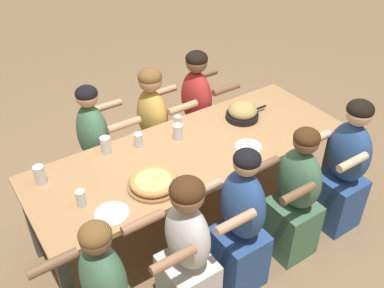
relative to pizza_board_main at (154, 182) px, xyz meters
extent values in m
plane|color=#896B4C|center=(0.45, 0.20, -0.81)|extent=(18.00, 18.00, 0.00)
cube|color=tan|center=(0.45, 0.20, -0.05)|extent=(2.49, 0.88, 0.04)
cube|color=#4C4C51|center=(1.63, -0.18, -0.44)|extent=(0.07, 0.07, 0.73)
cube|color=#4C4C51|center=(-0.74, 0.58, -0.44)|extent=(0.07, 0.07, 0.73)
cube|color=#4C4C51|center=(1.63, 0.58, -0.44)|extent=(0.07, 0.07, 0.73)
cylinder|color=#996B42|center=(0.00, 0.00, -0.03)|extent=(0.36, 0.36, 0.02)
torus|color=tan|center=(0.00, 0.00, 0.01)|extent=(0.33, 0.33, 0.04)
cylinder|color=#E5C675|center=(0.00, 0.00, 0.00)|extent=(0.27, 0.27, 0.04)
cylinder|color=#E5C166|center=(-0.03, -0.06, 0.03)|extent=(0.02, 0.02, 0.01)
cylinder|color=#E5C166|center=(0.03, -0.03, 0.03)|extent=(0.02, 0.02, 0.01)
cylinder|color=#E5C166|center=(0.08, 0.02, 0.03)|extent=(0.02, 0.02, 0.01)
cylinder|color=#E5C166|center=(-0.10, 0.02, 0.03)|extent=(0.02, 0.02, 0.01)
cylinder|color=#E5C166|center=(0.03, 0.00, 0.03)|extent=(0.02, 0.02, 0.01)
cylinder|color=#E5C166|center=(-0.07, -0.08, 0.03)|extent=(0.02, 0.02, 0.01)
cylinder|color=black|center=(1.04, 0.33, -0.01)|extent=(0.27, 0.27, 0.05)
cylinder|color=black|center=(1.24, 0.33, 0.00)|extent=(0.12, 0.02, 0.02)
ellipsoid|color=tan|center=(1.04, 0.33, 0.05)|extent=(0.24, 0.24, 0.13)
cylinder|color=white|center=(-0.35, -0.09, -0.03)|extent=(0.22, 0.22, 0.01)
cube|color=#B7B7BC|center=(-0.35, -0.09, -0.02)|extent=(0.08, 0.14, 0.01)
cylinder|color=white|center=(0.82, -0.02, -0.03)|extent=(0.21, 0.21, 0.01)
cube|color=#B7B7BC|center=(0.82, -0.02, -0.02)|extent=(0.09, 0.12, 0.01)
cylinder|color=silver|center=(0.51, 0.49, 0.03)|extent=(0.06, 0.06, 0.12)
cylinder|color=silver|center=(0.51, 0.49, 0.00)|extent=(0.05, 0.05, 0.07)
cylinder|color=silver|center=(0.14, 0.47, 0.02)|extent=(0.07, 0.07, 0.11)
cylinder|color=black|center=(0.14, 0.47, 0.01)|extent=(0.06, 0.06, 0.09)
cylinder|color=silver|center=(-0.47, 0.10, 0.02)|extent=(0.06, 0.06, 0.12)
cylinder|color=black|center=(-0.47, 0.10, 0.01)|extent=(0.05, 0.05, 0.08)
cylinder|color=silver|center=(-0.10, 0.53, 0.03)|extent=(0.08, 0.08, 0.13)
cylinder|color=black|center=(-0.10, 0.53, 0.01)|extent=(0.07, 0.07, 0.09)
cylinder|color=silver|center=(-0.62, 0.46, 0.04)|extent=(0.07, 0.07, 0.14)
cylinder|color=black|center=(-0.62, 0.46, 0.01)|extent=(0.07, 0.07, 0.08)
cylinder|color=silver|center=(0.44, 0.38, 0.03)|extent=(0.08, 0.08, 0.12)
cylinder|color=black|center=(0.44, 0.38, 0.01)|extent=(0.07, 0.07, 0.09)
cube|color=#477556|center=(-0.07, 0.86, -0.57)|extent=(0.32, 0.34, 0.48)
ellipsoid|color=#477556|center=(-0.07, 0.86, -0.07)|extent=(0.24, 0.36, 0.52)
sphere|color=tan|center=(-0.07, 0.86, 0.28)|extent=(0.17, 0.17, 0.17)
ellipsoid|color=black|center=(-0.07, 0.86, 0.31)|extent=(0.17, 0.17, 0.12)
cylinder|color=tan|center=(0.13, 1.04, 0.04)|extent=(0.28, 0.06, 0.06)
cylinder|color=tan|center=(0.13, 0.69, 0.04)|extent=(0.28, 0.06, 0.06)
cube|color=#B22D2D|center=(0.95, 0.86, -0.57)|extent=(0.32, 0.34, 0.48)
ellipsoid|color=#B22D2D|center=(0.95, 0.86, -0.06)|extent=(0.24, 0.36, 0.54)
sphere|color=brown|center=(0.95, 0.86, 0.30)|extent=(0.19, 0.19, 0.19)
ellipsoid|color=black|center=(0.95, 0.86, 0.33)|extent=(0.20, 0.20, 0.14)
cylinder|color=brown|center=(1.15, 1.04, 0.05)|extent=(0.28, 0.06, 0.06)
cylinder|color=brown|center=(1.15, 0.69, 0.05)|extent=(0.28, 0.06, 0.06)
cube|color=#2D5193|center=(0.40, -0.46, -0.57)|extent=(0.32, 0.34, 0.48)
ellipsoid|color=#2D5193|center=(0.40, -0.46, -0.06)|extent=(0.24, 0.36, 0.53)
sphere|color=tan|center=(0.40, -0.46, 0.29)|extent=(0.17, 0.17, 0.17)
ellipsoid|color=black|center=(0.40, -0.46, 0.32)|extent=(0.17, 0.17, 0.12)
cylinder|color=tan|center=(0.20, -0.63, 0.05)|extent=(0.28, 0.06, 0.06)
cylinder|color=tan|center=(0.20, -0.29, 0.05)|extent=(0.28, 0.06, 0.06)
cube|color=#477556|center=(0.92, -0.46, -0.57)|extent=(0.32, 0.34, 0.48)
ellipsoid|color=#477556|center=(0.92, -0.46, -0.09)|extent=(0.24, 0.36, 0.49)
sphere|color=brown|center=(0.92, -0.46, 0.24)|extent=(0.18, 0.18, 0.18)
ellipsoid|color=#422814|center=(0.92, -0.46, 0.27)|extent=(0.18, 0.18, 0.12)
cylinder|color=brown|center=(0.71, -0.63, 0.01)|extent=(0.28, 0.06, 0.06)
cylinder|color=brown|center=(0.71, -0.29, 0.01)|extent=(0.28, 0.06, 0.06)
cube|color=#2D5193|center=(1.45, -0.46, -0.57)|extent=(0.32, 0.34, 0.48)
ellipsoid|color=#2D5193|center=(1.45, -0.46, -0.07)|extent=(0.24, 0.36, 0.51)
sphere|color=beige|center=(1.45, -0.46, 0.28)|extent=(0.19, 0.19, 0.19)
ellipsoid|color=black|center=(1.45, -0.46, 0.31)|extent=(0.20, 0.20, 0.14)
cylinder|color=beige|center=(1.25, -0.63, 0.03)|extent=(0.28, 0.06, 0.06)
cylinder|color=beige|center=(1.25, -0.29, 0.03)|extent=(0.28, 0.06, 0.06)
cube|color=silver|center=(-0.03, -0.46, -0.57)|extent=(0.32, 0.34, 0.48)
ellipsoid|color=silver|center=(-0.03, -0.46, -0.09)|extent=(0.24, 0.36, 0.48)
sphere|color=#9E7051|center=(-0.03, -0.46, 0.25)|extent=(0.20, 0.20, 0.20)
ellipsoid|color=#422814|center=(-0.03, -0.46, 0.28)|extent=(0.21, 0.21, 0.14)
cylinder|color=#9E7051|center=(-0.24, -0.63, 0.01)|extent=(0.28, 0.06, 0.06)
cylinder|color=#9E7051|center=(-0.24, -0.29, 0.01)|extent=(0.28, 0.06, 0.06)
ellipsoid|color=#477556|center=(-0.59, -0.46, -0.09)|extent=(0.24, 0.36, 0.48)
sphere|color=brown|center=(-0.59, -0.46, 0.24)|extent=(0.17, 0.17, 0.17)
ellipsoid|color=brown|center=(-0.59, -0.46, 0.27)|extent=(0.17, 0.17, 0.12)
cylinder|color=brown|center=(-0.79, -0.29, 0.01)|extent=(0.28, 0.06, 0.06)
cube|color=gold|center=(0.48, 0.86, -0.57)|extent=(0.32, 0.34, 0.48)
ellipsoid|color=gold|center=(0.48, 0.86, -0.08)|extent=(0.24, 0.36, 0.49)
sphere|color=tan|center=(0.48, 0.86, 0.26)|extent=(0.20, 0.20, 0.20)
ellipsoid|color=brown|center=(0.48, 0.86, 0.29)|extent=(0.20, 0.20, 0.14)
cylinder|color=tan|center=(0.69, 1.04, 0.01)|extent=(0.28, 0.06, 0.06)
cylinder|color=tan|center=(0.69, 0.69, 0.01)|extent=(0.28, 0.06, 0.06)
camera|label=1|loc=(-1.01, -1.96, 1.88)|focal=40.00mm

